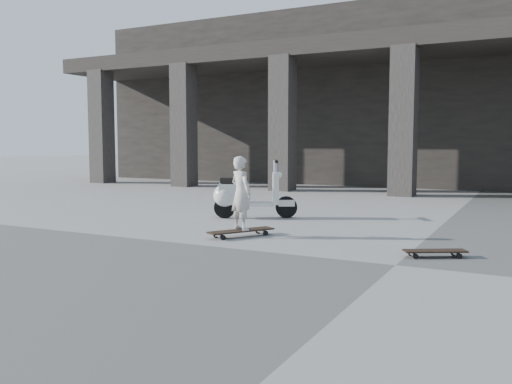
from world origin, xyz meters
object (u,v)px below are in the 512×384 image
at_px(longboard, 241,231).
at_px(skateboard_spare, 435,252).
at_px(child, 241,193).
at_px(scooter, 241,195).

relative_size(longboard, skateboard_spare, 1.34).
relative_size(child, scooter, 0.78).
height_order(skateboard_spare, child, child).
height_order(skateboard_spare, scooter, scooter).
xyz_separation_m(longboard, child, (-0.00, 0.00, 0.59)).
xyz_separation_m(longboard, scooter, (-1.00, 1.82, 0.36)).
height_order(longboard, skateboard_spare, longboard).
bearing_deg(longboard, skateboard_spare, -62.69).
distance_m(skateboard_spare, scooter, 4.40).
bearing_deg(child, skateboard_spare, -160.05).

